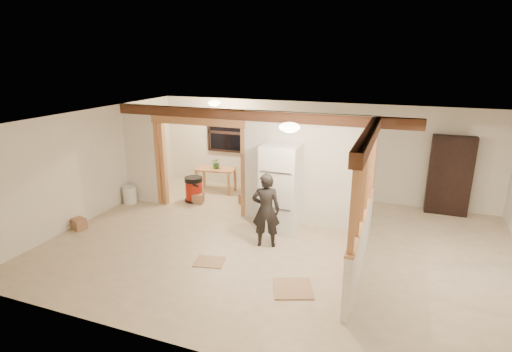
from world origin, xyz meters
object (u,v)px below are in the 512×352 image
at_px(woman, 266,210).
at_px(bookshelf, 450,176).
at_px(shop_vac, 194,189).
at_px(work_table, 216,180).
at_px(refrigerator, 281,188).

height_order(woman, bookshelf, bookshelf).
height_order(woman, shop_vac, woman).
distance_m(work_table, shop_vac, 0.92).
bearing_deg(woman, bookshelf, -152.48).
distance_m(refrigerator, work_table, 3.05).
xyz_separation_m(work_table, shop_vac, (-0.20, -0.90, -0.00)).
xyz_separation_m(woman, work_table, (-2.39, 2.64, -0.42)).
bearing_deg(woman, shop_vac, -48.66).
height_order(refrigerator, shop_vac, refrigerator).
distance_m(refrigerator, bookshelf, 4.12).
bearing_deg(woman, refrigerator, -106.66).
distance_m(woman, work_table, 3.59).
height_order(work_table, bookshelf, bookshelf).
bearing_deg(work_table, bookshelf, -3.78).
relative_size(woman, shop_vac, 2.30).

